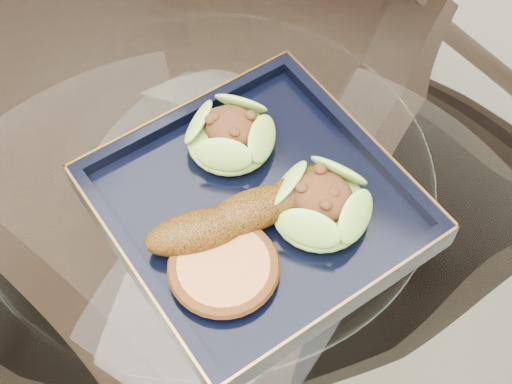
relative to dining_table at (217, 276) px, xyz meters
The scene contains 7 objects.
dining_table is the anchor object (origin of this frame).
dining_chair 0.38m from the dining_table, 126.16° to the left, with size 0.47×0.47×1.06m.
navy_plate 0.18m from the dining_table, 16.40° to the left, with size 0.27×0.27×0.02m, color black.
lettuce_wrap_left 0.21m from the dining_table, 101.64° to the left, with size 0.09×0.09×0.03m, color #5C8C28.
lettuce_wrap_right 0.23m from the dining_table, 18.19° to the left, with size 0.09×0.09×0.03m, color #64A830.
roasted_plantain 0.21m from the dining_table, ahead, with size 0.19×0.04×0.04m, color #603A0A.
crumb_patty 0.21m from the dining_table, 46.16° to the right, with size 0.09×0.09×0.02m, color #CD7E44.
Camera 1 is at (0.24, -0.29, 1.36)m, focal length 50.00 mm.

